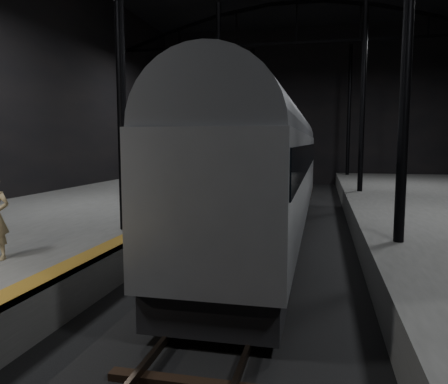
% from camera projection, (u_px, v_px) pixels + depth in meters
% --- Properties ---
extents(ground, '(44.00, 44.00, 0.00)m').
position_uv_depth(ground, '(269.00, 239.00, 16.03)').
color(ground, black).
rests_on(ground, ground).
extents(platform_left, '(9.00, 43.80, 1.00)m').
position_uv_depth(platform_left, '(84.00, 218.00, 17.60)').
color(platform_left, '#545452').
rests_on(platform_left, ground).
extents(tactile_strip, '(0.50, 43.80, 0.01)m').
position_uv_depth(tactile_strip, '(184.00, 209.00, 16.62)').
color(tactile_strip, '#996B1B').
rests_on(tactile_strip, platform_left).
extents(track, '(2.40, 43.00, 0.24)m').
position_uv_depth(track, '(269.00, 237.00, 16.02)').
color(track, '#3F3328').
rests_on(track, ground).
extents(train, '(2.80, 18.69, 5.00)m').
position_uv_depth(train, '(270.00, 163.00, 15.88)').
color(train, '#A9ADB2').
rests_on(train, ground).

